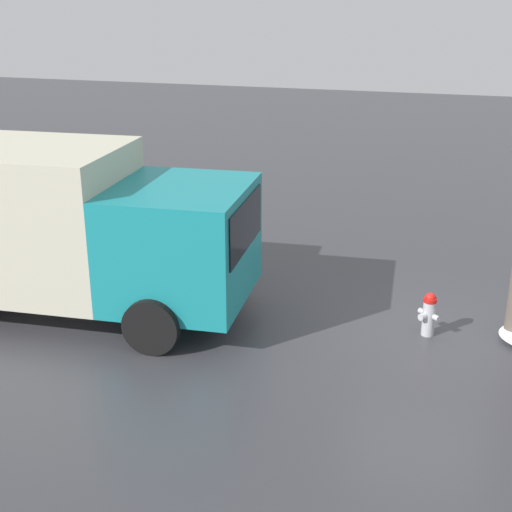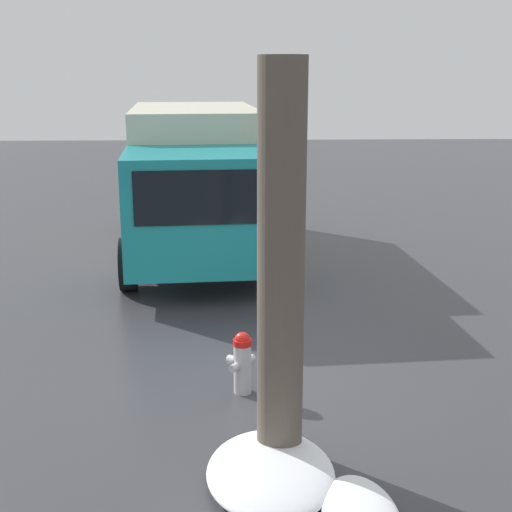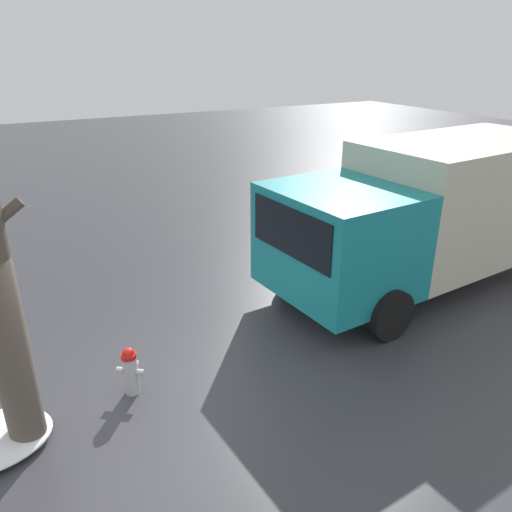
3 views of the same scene
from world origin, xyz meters
name	(u,v)px [view 3 (image 3 of 3)]	position (x,y,z in m)	size (l,w,h in m)	color
ground_plane	(133,392)	(0.00, 0.00, 0.00)	(60.00, 60.00, 0.00)	#38383D
fire_hydrant	(130,370)	(0.00, 0.00, 0.38)	(0.37, 0.35, 0.74)	#B7B7BC
tree_trunk	(1,309)	(-1.40, -0.33, 1.89)	(0.66, 0.44, 3.76)	brown
delivery_truck	(432,209)	(6.47, 0.79, 1.56)	(6.91, 3.15, 2.87)	teal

